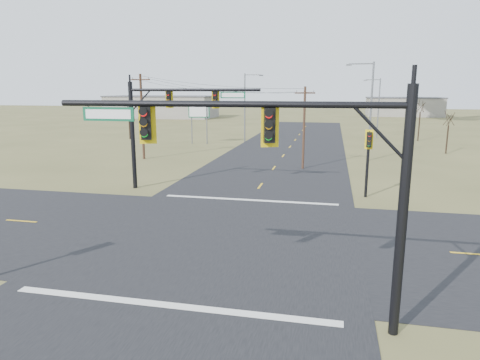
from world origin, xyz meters
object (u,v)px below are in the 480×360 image
pedestal_signal_ne (369,149)px  highway_sign (199,116)px  streetlight_b (377,105)px  bare_tree_a (141,112)px  streetlight_c (246,104)px  mast_arm_far (166,114)px  bare_tree_b (128,109)px  mast_arm_near (283,155)px  utility_pole_far (142,115)px  streetlight_a (369,106)px  utility_pole_near (304,126)px  bare_tree_c (449,118)px  bare_tree_d (421,106)px

pedestal_signal_ne → highway_sign: highway_sign is taller
streetlight_b → bare_tree_a: size_ratio=1.56×
bare_tree_a → streetlight_c: bearing=33.9°
mast_arm_far → bare_tree_b: mast_arm_far is taller
mast_arm_near → streetlight_b: bearing=62.2°
mast_arm_far → utility_pole_far: utility_pole_far is taller
utility_pole_far → streetlight_a: (23.76, 3.96, 1.03)m
utility_pole_near → bare_tree_c: utility_pole_near is taller
streetlight_b → bare_tree_d: 6.40m
utility_pole_near → streetlight_c: size_ratio=0.80×
streetlight_a → bare_tree_b: size_ratio=1.80×
mast_arm_near → pedestal_signal_ne: mast_arm_near is taller
bare_tree_d → pedestal_signal_ne: bearing=-105.2°
bare_tree_b → bare_tree_c: (43.64, -6.08, -0.39)m
mast_arm_far → bare_tree_a: size_ratio=1.69×
bare_tree_b → bare_tree_d: bearing=9.1°
mast_arm_near → mast_arm_far: mast_arm_far is taller
mast_arm_near → streetlight_a: bearing=61.8°
mast_arm_far → utility_pole_near: mast_arm_far is taller
mast_arm_far → pedestal_signal_ne: bearing=-20.8°
highway_sign → bare_tree_d: 32.26m
mast_arm_near → bare_tree_a: bearing=100.4°
streetlight_b → bare_tree_d: (5.82, -2.66, 0.01)m
highway_sign → streetlight_c: streetlight_c is taller
mast_arm_far → streetlight_a: size_ratio=0.97×
highway_sign → mast_arm_near: bearing=-78.0°
mast_arm_near → bare_tree_c: 44.09m
mast_arm_far → mast_arm_near: bearing=-81.7°
pedestal_signal_ne → bare_tree_a: 34.92m
bare_tree_b → streetlight_c: bearing=1.3°
streetlight_c → mast_arm_far: bearing=-112.6°
mast_arm_near → bare_tree_a: size_ratio=1.89×
mast_arm_far → streetlight_c: bearing=67.0°
utility_pole_far → highway_sign: 14.07m
bare_tree_b → mast_arm_far: bearing=-59.1°
pedestal_signal_ne → bare_tree_d: (9.98, 36.75, 1.68)m
utility_pole_far → bare_tree_c: bearing=18.5°
mast_arm_far → bare_tree_b: size_ratio=1.74×
utility_pole_near → utility_pole_far: bearing=172.2°
bare_tree_c → bare_tree_d: bare_tree_d is taller
utility_pole_far → bare_tree_c: (33.44, 11.17, -0.57)m
utility_pole_far → streetlight_b: bearing=45.0°
mast_arm_near → bare_tree_d: size_ratio=1.74×
streetlight_a → bare_tree_d: streetlight_a is taller
highway_sign → bare_tree_c: highway_sign is taller
utility_pole_far → bare_tree_d: size_ratio=1.43×
highway_sign → streetlight_a: 23.99m
utility_pole_near → streetlight_c: streetlight_c is taller
highway_sign → bare_tree_a: bearing=-153.6°
bare_tree_a → mast_arm_near: bearing=-59.8°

